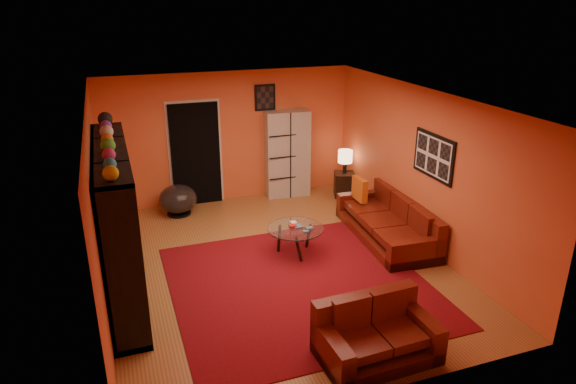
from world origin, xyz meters
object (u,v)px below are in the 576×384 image
object	(u,v)px
table_lamp	(345,157)
storage_cabinet	(287,154)
entertainment_unit	(118,223)
side_table	(344,184)
coffee_table	(295,231)
loveseat	(374,333)
bowl_chair	(178,199)
tv	(122,226)
sofa	(391,223)

from	to	relation	value
table_lamp	storage_cabinet	bearing A→B (deg)	156.84
entertainment_unit	side_table	bearing A→B (deg)	27.26
coffee_table	storage_cabinet	size ratio (longest dim) A/B	0.51
loveseat	side_table	xyz separation A→B (m)	(1.88, 4.76, -0.04)
table_lamp	side_table	bearing A→B (deg)	0.00
bowl_chair	side_table	xyz separation A→B (m)	(3.41, -0.17, -0.06)
loveseat	tv	bearing A→B (deg)	44.36
storage_cabinet	table_lamp	world-z (taller)	storage_cabinet
sofa	bowl_chair	xyz separation A→B (m)	(-3.30, 2.25, 0.03)
entertainment_unit	tv	distance (m)	0.10
storage_cabinet	bowl_chair	distance (m)	2.41
tv	sofa	size ratio (longest dim) A/B	0.39
loveseat	table_lamp	world-z (taller)	table_lamp
entertainment_unit	tv	xyz separation A→B (m)	(0.05, 0.05, -0.06)
sofa	coffee_table	distance (m)	1.76
entertainment_unit	loveseat	bearing A→B (deg)	-42.50
tv	bowl_chair	bearing A→B (deg)	-23.46
loveseat	coffee_table	bearing A→B (deg)	-2.32
sofa	side_table	distance (m)	2.09
tv	sofa	world-z (taller)	tv
tv	side_table	size ratio (longest dim) A/B	1.84
sofa	tv	bearing A→B (deg)	-173.60
coffee_table	side_table	xyz separation A→B (m)	(1.87, 2.10, -0.16)
loveseat	table_lamp	distance (m)	5.14
coffee_table	sofa	bearing A→B (deg)	0.45
coffee_table	table_lamp	xyz separation A→B (m)	(1.87, 2.10, 0.43)
loveseat	sofa	bearing A→B (deg)	-35.58
side_table	loveseat	bearing A→B (deg)	-111.58
coffee_table	storage_cabinet	world-z (taller)	storage_cabinet
sofa	table_lamp	xyz separation A→B (m)	(0.11, 2.09, 0.56)
loveseat	entertainment_unit	bearing A→B (deg)	45.47
tv	table_lamp	bearing A→B (deg)	-62.97
entertainment_unit	bowl_chair	size ratio (longest dim) A/B	4.19
sofa	loveseat	xyz separation A→B (m)	(-1.77, -2.67, 0.00)
tv	bowl_chair	size ratio (longest dim) A/B	1.29
side_table	coffee_table	bearing A→B (deg)	-131.64
storage_cabinet	entertainment_unit	bearing A→B (deg)	-136.08
entertainment_unit	loveseat	distance (m)	3.67
loveseat	side_table	distance (m)	5.11
loveseat	storage_cabinet	size ratio (longest dim) A/B	0.76
bowl_chair	storage_cabinet	bearing A→B (deg)	7.38
side_table	table_lamp	xyz separation A→B (m)	(0.00, 0.00, 0.60)
entertainment_unit	side_table	distance (m)	5.15
tv	bowl_chair	distance (m)	2.76
sofa	side_table	size ratio (longest dim) A/B	4.71
tv	sofa	bearing A→B (deg)	-87.42
sofa	side_table	xyz separation A→B (m)	(0.11, 2.09, -0.03)
coffee_table	table_lamp	world-z (taller)	table_lamp
tv	entertainment_unit	bearing A→B (deg)	134.42
bowl_chair	table_lamp	distance (m)	3.46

